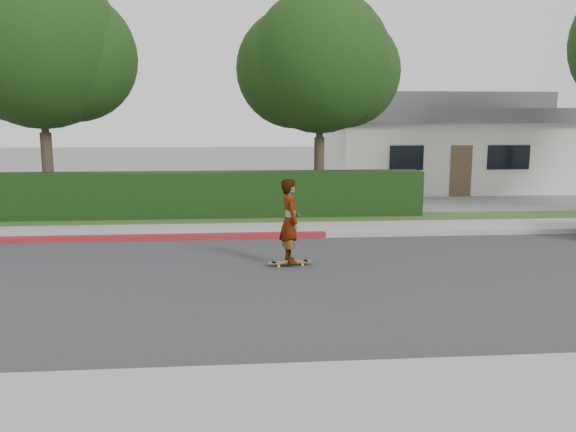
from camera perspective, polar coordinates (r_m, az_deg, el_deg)
The scene contains 14 objects.
ground at distance 10.89m, azimuth 1.81°, elevation -6.65°, with size 120.00×120.00×0.00m, color slate.
road at distance 10.89m, azimuth 1.81°, elevation -6.63°, with size 60.00×8.00×0.01m, color #2D2D30.
curb_near at distance 7.05m, azimuth 5.78°, elevation -15.31°, with size 60.00×0.20×0.15m, color #9E9E99.
sidewalk_near at distance 6.27m, azimuth 7.36°, elevation -18.85°, with size 60.00×1.60×0.12m, color gray.
curb_far at distance 14.84m, azimuth -0.00°, elevation -1.98°, with size 60.00×0.20×0.15m, color #9E9E99.
curb_red_section at distance 15.26m, azimuth -19.07°, elevation -2.17°, with size 12.00×0.21×0.15m, color maroon.
sidewalk_far at distance 15.72m, azimuth -0.28°, elevation -1.38°, with size 60.00×1.60×0.12m, color gray.
planting_strip at distance 17.29m, azimuth -0.69°, elevation -0.41°, with size 60.00×1.60×0.10m, color #2D4C1E.
hedge at distance 17.83m, azimuth -10.51°, elevation 2.00°, with size 15.00×1.00×1.50m, color black.
tree_left at distance 20.21m, azimuth -23.79°, elevation 15.08°, with size 5.99×5.21×8.00m.
tree_center at distance 19.85m, azimuth 3.15°, elevation 14.92°, with size 5.66×4.84×7.44m.
house at distance 27.96m, azimuth 14.57°, elevation 7.30°, with size 10.60×8.60×4.30m.
skateboard at distance 11.99m, azimuth 0.20°, elevation -4.71°, with size 0.98×0.31×0.09m.
skateboarder at distance 11.80m, azimuth 0.20°, elevation -0.48°, with size 0.64×0.42×1.77m, color white.
Camera 1 is at (-1.21, -10.39, 3.03)m, focal length 35.00 mm.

